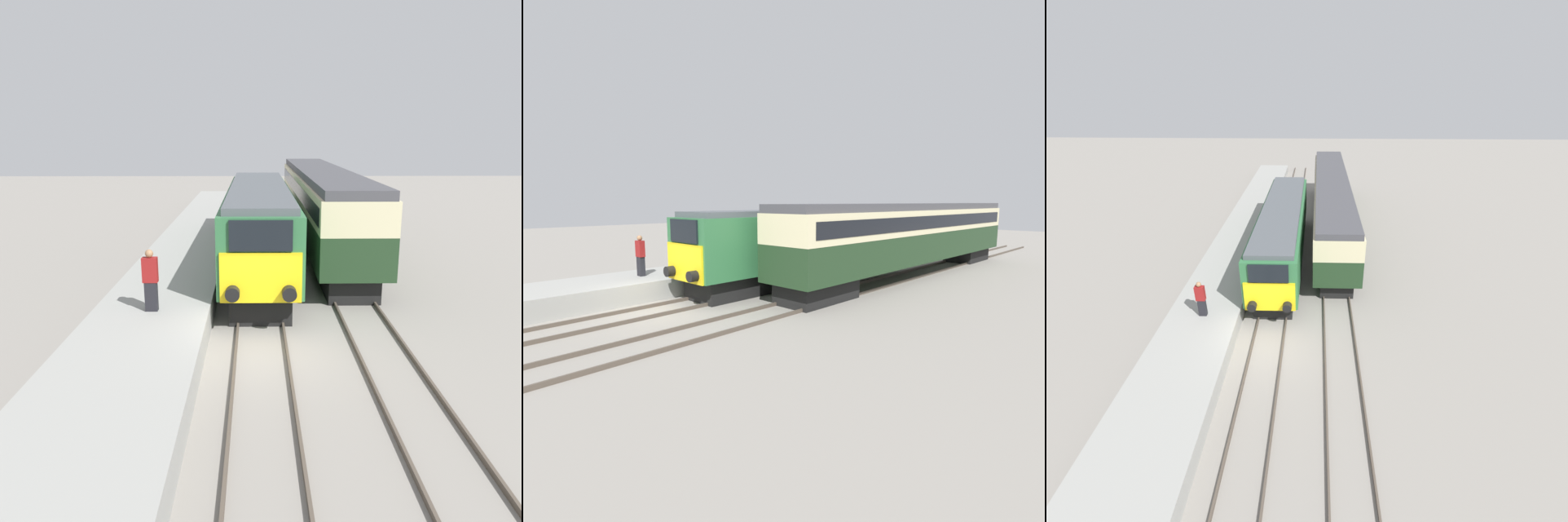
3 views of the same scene
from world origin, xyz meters
TOP-DOWN VIEW (x-y plane):
  - ground_plane at (0.00, 0.00)m, footprint 120.00×120.00m
  - platform_left at (-3.30, 8.00)m, footprint 3.50×50.00m
  - rails_near_track at (0.00, 5.00)m, footprint 1.51×60.00m
  - rails_far_track at (3.40, 5.00)m, footprint 1.50×60.00m
  - locomotive at (0.00, 8.73)m, footprint 2.70×15.03m
  - passenger_carriage at (3.40, 14.27)m, footprint 2.75×21.38m
  - person_on_platform at (-3.25, 1.15)m, footprint 0.44×0.26m

SIDE VIEW (x-z plane):
  - ground_plane at x=0.00m, z-range 0.00..0.00m
  - rails_near_track at x=0.00m, z-range 0.00..0.14m
  - rails_far_track at x=3.40m, z-range 0.00..0.14m
  - platform_left at x=-3.30m, z-range 0.00..0.86m
  - person_on_platform at x=-3.25m, z-range 0.87..2.73m
  - locomotive at x=0.00m, z-range 0.24..4.06m
  - passenger_carriage at x=3.40m, z-range 0.45..4.59m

